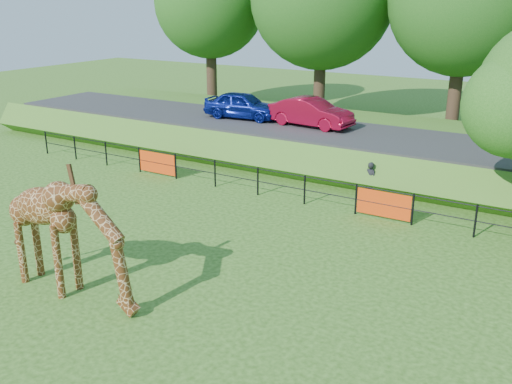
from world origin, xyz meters
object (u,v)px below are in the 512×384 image
(car_blue, at_px, (243,105))
(visitor, at_px, (370,179))
(giraffe, at_px, (68,238))
(car_red, at_px, (311,112))

(car_blue, xyz_separation_m, visitor, (8.43, -4.28, -1.41))
(giraffe, relative_size, visitor, 3.19)
(giraffe, bearing_deg, car_blue, 108.38)
(car_red, xyz_separation_m, visitor, (4.64, -4.34, -1.41))
(giraffe, relative_size, car_blue, 1.11)
(visitor, bearing_deg, car_blue, -6.42)
(visitor, bearing_deg, giraffe, 91.65)
(car_blue, relative_size, car_red, 0.97)
(car_blue, bearing_deg, visitor, -122.28)
(giraffe, height_order, car_red, giraffe)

